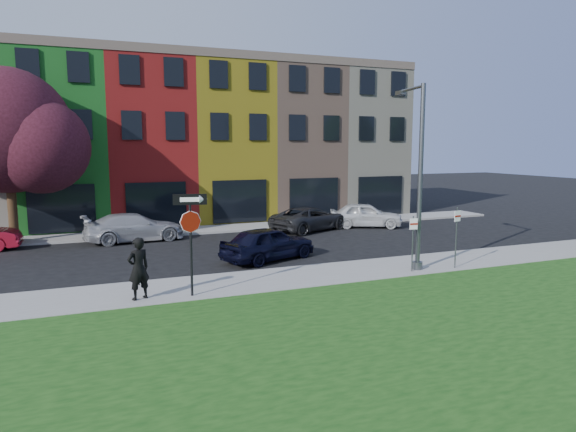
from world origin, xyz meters
name	(u,v)px	position (x,y,z in m)	size (l,w,h in m)	color
ground	(383,296)	(0.00, 0.00, 0.00)	(120.00, 120.00, 0.00)	black
sidewalk_near	(385,269)	(2.00, 3.00, 0.06)	(40.00, 3.00, 0.12)	gray
sidewalk_far	(196,230)	(-3.00, 15.00, 0.06)	(40.00, 2.40, 0.12)	gray
rowhouse_block	(182,144)	(-2.50, 21.18, 4.99)	(30.00, 10.12, 10.00)	beige
stop_sign	(190,224)	(-5.84, 1.98, 2.43)	(1.04, 0.26, 3.27)	black
man	(138,268)	(-7.45, 2.23, 1.10)	(0.84, 0.71, 1.96)	black
sedan_near	(268,243)	(-1.68, 6.39, 0.74)	(4.65, 3.16, 1.47)	black
parked_car_silver	(134,227)	(-6.56, 13.09, 0.72)	(5.18, 2.54, 1.45)	#A0A0A5
parked_car_dark	(310,219)	(3.19, 12.83, 0.69)	(5.48, 4.07, 1.38)	black
parked_car_white	(366,215)	(6.82, 12.67, 0.74)	(4.69, 3.40, 1.48)	silver
street_lamp	(418,177)	(3.03, 2.47, 3.68)	(0.77, 2.56, 7.06)	#4E5154
parking_sign_a	(413,237)	(2.58, 2.03, 1.46)	(0.32, 0.10, 2.13)	#4E5154
parking_sign_b	(457,231)	(4.51, 1.89, 1.59)	(0.32, 0.11, 2.38)	#4E5154
tree_purple	(10,134)	(-12.06, 14.53, 5.44)	(7.28, 6.37, 8.51)	#312110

